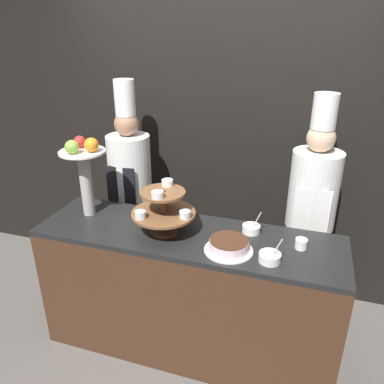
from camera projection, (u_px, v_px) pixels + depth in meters
ground_plane at (175, 374)px, 2.52m from camera, size 14.00×14.00×0.00m
wall_back at (223, 128)px, 3.01m from camera, size 10.00×0.06×2.80m
buffet_counter at (188, 292)px, 2.58m from camera, size 1.98×0.57×0.93m
tiered_stand at (163, 208)px, 2.34m from camera, size 0.41×0.41×0.33m
fruit_pedestal at (84, 165)px, 2.50m from camera, size 0.31×0.31×0.56m
cake_round at (229, 246)px, 2.20m from camera, size 0.29×0.29×0.07m
cup_white at (301, 244)px, 2.22m from camera, size 0.07×0.07×0.06m
serving_bowl_near at (270, 257)px, 2.10m from camera, size 0.13×0.13×0.15m
serving_bowl_far at (251, 229)px, 2.40m from camera, size 0.12×0.12×0.15m
chef_left at (131, 184)px, 3.07m from camera, size 0.34×0.34×1.80m
chef_center_left at (311, 207)px, 2.67m from camera, size 0.34×0.34×1.76m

